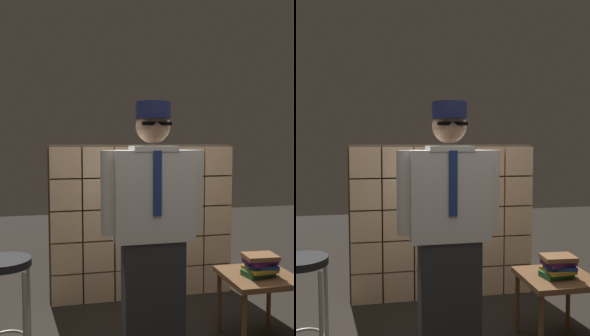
# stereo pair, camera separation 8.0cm
# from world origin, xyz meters

# --- Properties ---
(glass_block_wall) EXTENTS (1.83, 0.10, 1.53)m
(glass_block_wall) POSITION_xyz_m (0.00, 1.37, 0.74)
(glass_block_wall) COLOR #E0B78C
(glass_block_wall) RESTS_ON ground
(standing_person) EXTENTS (0.71, 0.30, 1.80)m
(standing_person) POSITION_xyz_m (-0.17, 0.27, 0.94)
(standing_person) COLOR #28282D
(standing_person) RESTS_ON ground
(bar_stool) EXTENTS (0.34, 0.34, 0.78)m
(bar_stool) POSITION_xyz_m (-1.15, 0.32, 0.58)
(bar_stool) COLOR black
(bar_stool) RESTS_ON ground
(side_table) EXTENTS (0.52, 0.52, 0.54)m
(side_table) POSITION_xyz_m (0.66, 0.33, 0.47)
(side_table) COLOR brown
(side_table) RESTS_ON ground
(book_stack) EXTENTS (0.26, 0.22, 0.17)m
(book_stack) POSITION_xyz_m (0.65, 0.29, 0.62)
(book_stack) COLOR #1E592D
(book_stack) RESTS_ON side_table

